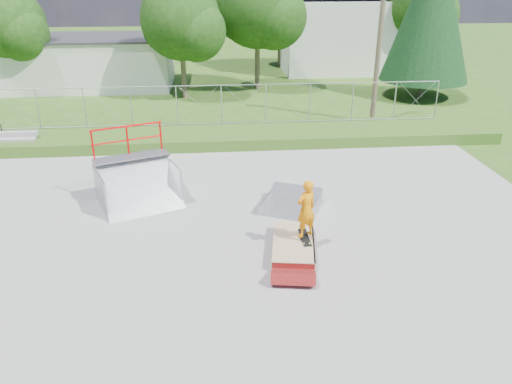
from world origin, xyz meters
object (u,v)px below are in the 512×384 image
grind_box (293,246)px  skater (306,211)px  flat_bank_ramp (291,203)px  quarter_pipe (137,170)px

grind_box → skater: (0.31, 0.03, 1.00)m
flat_bank_ramp → skater: size_ratio=1.09×
grind_box → quarter_pipe: bearing=152.5°
grind_box → skater: size_ratio=1.50×
grind_box → flat_bank_ramp: 2.56m
flat_bank_ramp → skater: skater is taller
quarter_pipe → skater: (4.74, -3.29, -0.03)m
grind_box → flat_bank_ramp: flat_bank_ramp is taller
flat_bank_ramp → skater: bearing=-66.2°
quarter_pipe → skater: size_ratio=1.51×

